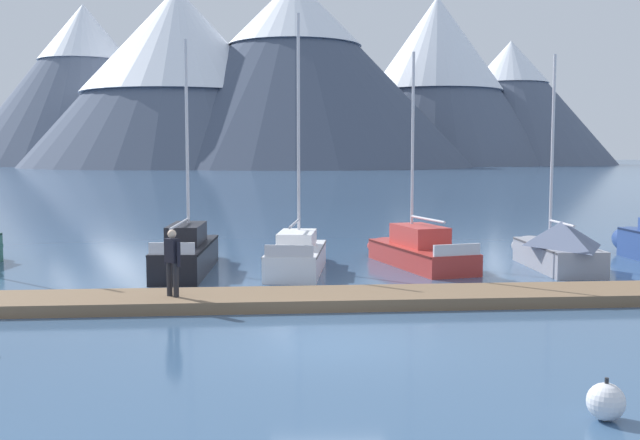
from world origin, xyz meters
TOP-DOWN VIEW (x-y plane):
  - ground_plane at (0.00, 0.00)m, footprint 700.00×700.00m
  - mountain_west_summit at (-63.75, 215.18)m, footprint 73.36×73.36m
  - mountain_central_massif at (-31.14, 185.00)m, footprint 81.64×81.64m
  - mountain_shoulder_ridge at (-0.48, 187.38)m, footprint 95.09×95.09m
  - mountain_east_summit at (42.29, 211.42)m, footprint 67.62×67.62m
  - mountain_rear_spur at (67.55, 220.98)m, footprint 65.68×65.68m
  - dock at (-0.00, 4.00)m, footprint 28.55×3.66m
  - sailboat_mid_dock_port at (-4.25, 9.83)m, footprint 1.58×6.73m
  - sailboat_mid_dock_starboard at (-0.59, 9.63)m, footprint 2.12×5.96m
  - sailboat_far_berth at (3.48, 10.69)m, footprint 3.35×6.51m
  - sailboat_outer_slip at (8.07, 9.81)m, footprint 1.95×5.83m
  - person_on_dock at (-3.78, 3.63)m, footprint 0.46×0.43m
  - mooring_buoy_inner_mooring at (3.82, -4.50)m, footprint 0.56×0.56m

SIDE VIEW (x-z plane):
  - ground_plane at x=0.00m, z-range 0.00..0.00m
  - dock at x=0.00m, z-range 0.00..0.30m
  - mooring_buoy_inner_mooring at x=3.82m, z-range -0.04..0.60m
  - sailboat_far_berth at x=3.48m, z-range -3.15..4.20m
  - sailboat_mid_dock_starboard at x=-0.59m, z-range -3.66..4.75m
  - sailboat_mid_dock_port at x=-4.25m, z-range -3.17..4.40m
  - sailboat_outer_slip at x=8.07m, z-range -2.83..4.36m
  - person_on_dock at x=-3.78m, z-range 0.42..2.11m
  - mountain_rear_spur at x=67.55m, z-range 0.52..39.21m
  - mountain_west_summit at x=-63.75m, z-range 0.70..48.74m
  - mountain_central_massif at x=-31.14m, z-range 1.76..48.37m
  - mountain_shoulder_ridge at x=-0.48m, z-range 0.75..50.46m
  - mountain_east_summit at x=42.29m, z-range 1.78..52.04m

